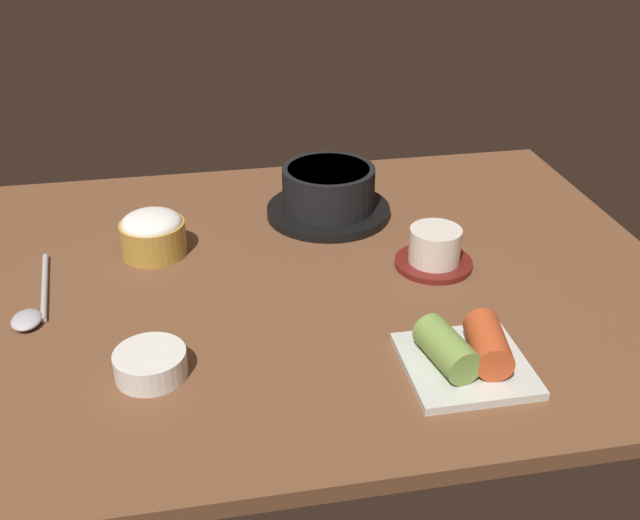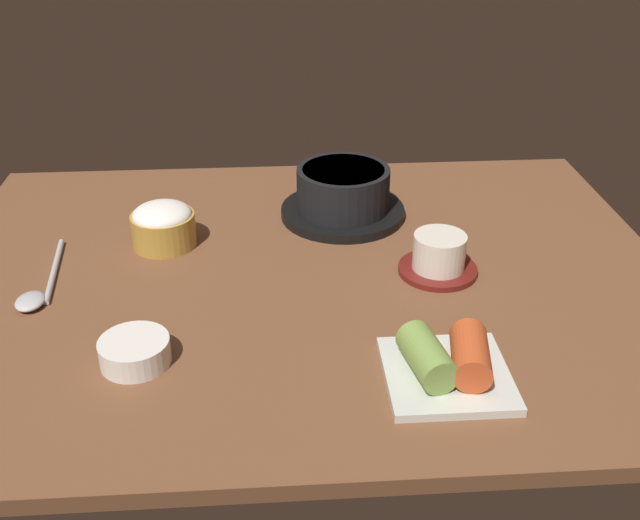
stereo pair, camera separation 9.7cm
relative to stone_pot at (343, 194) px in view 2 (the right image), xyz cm
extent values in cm
cube|color=brown|center=(-6.86, -17.03, -4.73)|extent=(100.00, 76.00, 2.00)
cylinder|color=black|center=(0.00, 0.00, -3.02)|extent=(19.17, 19.17, 1.41)
cylinder|color=black|center=(0.00, 0.00, 0.92)|extent=(14.21, 14.21, 6.47)
cylinder|color=#D15619|center=(0.00, 0.00, 3.86)|extent=(12.51, 12.51, 0.60)
cylinder|color=#B78C38|center=(-26.54, -7.62, -1.33)|extent=(9.12, 9.12, 4.79)
ellipsoid|color=white|center=(-26.54, -7.62, 1.06)|extent=(8.39, 8.39, 3.19)
cylinder|color=maroon|center=(11.17, -18.20, -3.33)|extent=(10.67, 10.67, 0.80)
cylinder|color=silver|center=(11.17, -18.20, -0.53)|extent=(7.06, 7.06, 4.80)
cylinder|color=#C6D18C|center=(11.17, -18.20, 1.57)|extent=(6.00, 6.00, 0.40)
cube|color=silver|center=(7.41, -40.80, -3.23)|extent=(13.48, 13.48, 1.00)
cylinder|color=#7A9E47|center=(5.05, -40.80, -0.67)|extent=(5.62, 8.74, 4.10)
cylinder|color=#C64C23|center=(9.77, -40.80, -0.67)|extent=(5.44, 8.68, 4.10)
cylinder|color=white|center=(-26.64, -35.56, -2.24)|extent=(7.91, 7.91, 2.96)
cylinder|color=#B73323|center=(-26.64, -35.56, -1.06)|extent=(6.49, 6.49, 0.50)
cylinder|color=#B7B7BC|center=(-40.61, -14.73, -3.33)|extent=(2.68, 16.62, 0.80)
ellipsoid|color=#B7B7BC|center=(-41.55, -22.99, -3.01)|extent=(3.60, 4.68, 1.26)
camera|label=1|loc=(-20.25, -101.93, 46.99)|focal=41.45mm
camera|label=2|loc=(-10.65, -103.14, 46.99)|focal=41.45mm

